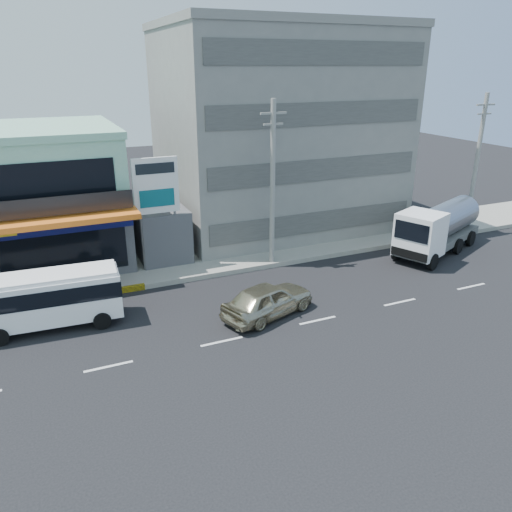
{
  "coord_description": "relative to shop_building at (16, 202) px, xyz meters",
  "views": [
    {
      "loc": [
        -6.48,
        -18.66,
        11.7
      ],
      "look_at": [
        3.47,
        4.06,
        2.2
      ],
      "focal_mm": 35.0,
      "sensor_mm": 36.0,
      "label": 1
    }
  ],
  "objects": [
    {
      "name": "utility_pole_near",
      "position": [
        14.0,
        -6.55,
        1.15
      ],
      "size": [
        1.6,
        0.3,
        10.0
      ],
      "color": "#999993",
      "rests_on": "ground"
    },
    {
      "name": "tanker_truck",
      "position": [
        24.95,
        -8.82,
        -2.25
      ],
      "size": [
        8.52,
        5.45,
        3.25
      ],
      "color": "white",
      "rests_on": "ground"
    },
    {
      "name": "sedan",
      "position": [
        11.0,
        -12.45,
        -3.14
      ],
      "size": [
        5.4,
        3.55,
        1.71
      ],
      "primitive_type": "imported",
      "rotation": [
        0.0,
        0.0,
        1.91
      ],
      "color": "#BCB28F",
      "rests_on": "ground"
    },
    {
      "name": "gap_structure",
      "position": [
        8.0,
        -1.95,
        -2.25
      ],
      "size": [
        3.0,
        6.0,
        3.5
      ],
      "primitive_type": "cube",
      "color": "#424146",
      "rests_on": "ground"
    },
    {
      "name": "ground",
      "position": [
        8.0,
        -13.95,
        -4.0
      ],
      "size": [
        120.0,
        120.0,
        0.0
      ],
      "primitive_type": "plane",
      "color": "black",
      "rests_on": "ground"
    },
    {
      "name": "minibus",
      "position": [
        1.1,
        -9.4,
        -2.38
      ],
      "size": [
        6.6,
        2.59,
        2.72
      ],
      "color": "white",
      "rests_on": "ground"
    },
    {
      "name": "satellite_dish",
      "position": [
        8.0,
        -2.95,
        -0.42
      ],
      "size": [
        1.5,
        1.5,
        0.15
      ],
      "primitive_type": "cylinder",
      "color": "slate",
      "rests_on": "gap_structure"
    },
    {
      "name": "billboard",
      "position": [
        7.5,
        -4.75,
        0.93
      ],
      "size": [
        2.6,
        0.18,
        6.9
      ],
      "color": "gray",
      "rests_on": "ground"
    },
    {
      "name": "concrete_building",
      "position": [
        18.0,
        1.05,
        3.0
      ],
      "size": [
        16.0,
        12.0,
        14.0
      ],
      "primitive_type": "cube",
      "color": "gray",
      "rests_on": "ground"
    },
    {
      "name": "utility_pole_far",
      "position": [
        30.0,
        -6.55,
        1.15
      ],
      "size": [
        1.6,
        0.3,
        10.0
      ],
      "color": "#999993",
      "rests_on": "ground"
    },
    {
      "name": "sidewalk",
      "position": [
        13.0,
        -4.45,
        -3.85
      ],
      "size": [
        70.0,
        5.0,
        0.3
      ],
      "primitive_type": "cube",
      "color": "gray",
      "rests_on": "ground"
    },
    {
      "name": "shop_building",
      "position": [
        0.0,
        0.0,
        0.0
      ],
      "size": [
        12.4,
        11.7,
        8.0
      ],
      "color": "#424146",
      "rests_on": "ground"
    }
  ]
}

